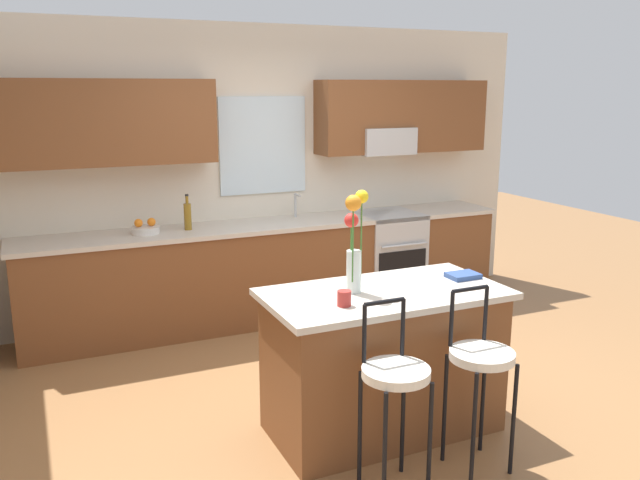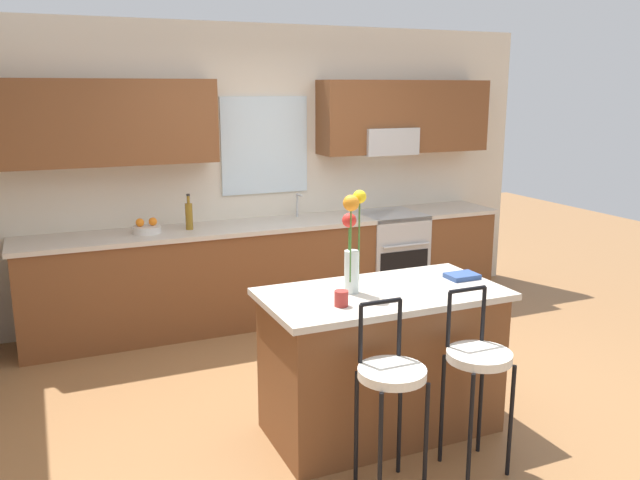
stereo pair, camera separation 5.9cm
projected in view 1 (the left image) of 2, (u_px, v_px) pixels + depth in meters
The scene contains 13 objects.
ground_plane at pixel (359, 389), 4.75m from camera, with size 14.00×14.00×0.00m, color olive.
back_wall_assembly at pixel (266, 155), 6.18m from camera, with size 5.60×0.50×2.70m.
counter_run at pixel (276, 270), 6.16m from camera, with size 4.56×0.64×0.92m.
sink_faucet at pixel (296, 203), 6.26m from camera, with size 0.02×0.13×0.23m.
oven_range at pixel (387, 258), 6.61m from camera, with size 0.60×0.64×0.92m.
kitchen_island at pixel (383, 360), 4.12m from camera, with size 1.48×0.78×0.92m.
bar_stool_near at pixel (395, 381), 3.43m from camera, with size 0.36×0.36×1.04m.
bar_stool_middle at pixel (481, 363), 3.65m from camera, with size 0.36×0.36×1.04m.
flower_vase at pixel (354, 240), 3.90m from camera, with size 0.16×0.15×0.62m.
mug_ceramic at pixel (344, 298), 3.72m from camera, with size 0.08×0.08×0.09m, color #A52D28.
cookbook at pixel (463, 276), 4.28m from camera, with size 0.20×0.15×0.03m, color navy.
fruit_bowl_oranges at pixel (145, 229), 5.58m from camera, with size 0.24×0.24×0.13m.
bottle_olive_oil at pixel (188, 216), 5.71m from camera, with size 0.06×0.06×0.31m.
Camera 1 is at (-2.06, -3.89, 2.13)m, focal length 36.96 mm.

